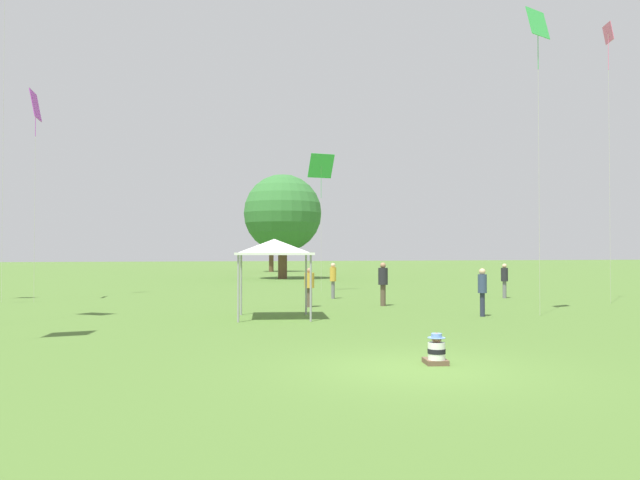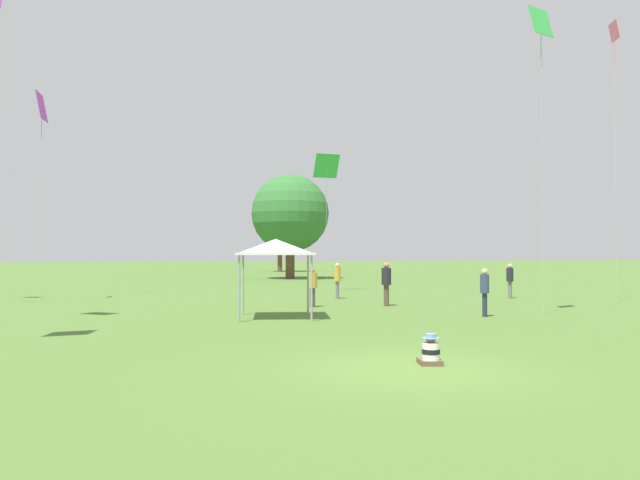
{
  "view_description": "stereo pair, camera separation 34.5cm",
  "coord_description": "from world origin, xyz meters",
  "px_view_note": "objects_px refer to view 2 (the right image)",
  "views": [
    {
      "loc": [
        -5.1,
        -10.85,
        2.2
      ],
      "look_at": [
        0.17,
        7.02,
        2.58
      ],
      "focal_mm": 35.0,
      "sensor_mm": 36.0,
      "label": 1
    },
    {
      "loc": [
        -4.77,
        -10.95,
        2.2
      ],
      "look_at": [
        0.17,
        7.02,
        2.58
      ],
      "focal_mm": 35.0,
      "sensor_mm": 36.0,
      "label": 2
    }
  ],
  "objects_px": {
    "person_standing_3": "(485,288)",
    "person_standing_0": "(510,278)",
    "kite_8": "(614,45)",
    "distant_tree_1": "(280,219)",
    "distant_tree_0": "(290,213)",
    "person_standing_2": "(337,277)",
    "seated_toddler": "(431,352)",
    "kite_5": "(42,110)",
    "canopy_tent": "(276,248)",
    "person_standing_4": "(386,280)",
    "kite_2": "(541,30)",
    "person_standing_5": "(312,284)",
    "kite_4": "(327,167)"
  },
  "relations": [
    {
      "from": "canopy_tent",
      "to": "kite_8",
      "type": "distance_m",
      "value": 17.71
    },
    {
      "from": "person_standing_4",
      "to": "canopy_tent",
      "type": "xyz_separation_m",
      "value": [
        -5.33,
        -3.4,
        1.31
      ]
    },
    {
      "from": "person_standing_5",
      "to": "person_standing_0",
      "type": "bearing_deg",
      "value": -21.11
    },
    {
      "from": "person_standing_4",
      "to": "kite_2",
      "type": "height_order",
      "value": "kite_2"
    },
    {
      "from": "person_standing_0",
      "to": "kite_5",
      "type": "height_order",
      "value": "kite_5"
    },
    {
      "from": "person_standing_3",
      "to": "kite_4",
      "type": "xyz_separation_m",
      "value": [
        -1.46,
        14.66,
        6.03
      ]
    },
    {
      "from": "seated_toddler",
      "to": "person_standing_4",
      "type": "relative_size",
      "value": 0.35
    },
    {
      "from": "person_standing_2",
      "to": "seated_toddler",
      "type": "bearing_deg",
      "value": 99.41
    },
    {
      "from": "canopy_tent",
      "to": "distant_tree_1",
      "type": "xyz_separation_m",
      "value": [
        10.45,
        49.91,
        3.77
      ]
    },
    {
      "from": "person_standing_4",
      "to": "kite_5",
      "type": "relative_size",
      "value": 0.19
    },
    {
      "from": "canopy_tent",
      "to": "seated_toddler",
      "type": "bearing_deg",
      "value": -82.66
    },
    {
      "from": "person_standing_0",
      "to": "person_standing_5",
      "type": "bearing_deg",
      "value": -148.73
    },
    {
      "from": "person_standing_3",
      "to": "kite_8",
      "type": "height_order",
      "value": "kite_8"
    },
    {
      "from": "person_standing_0",
      "to": "person_standing_4",
      "type": "distance_m",
      "value": 7.73
    },
    {
      "from": "person_standing_0",
      "to": "person_standing_5",
      "type": "xyz_separation_m",
      "value": [
        -10.39,
        -2.11,
        -0.07
      ]
    },
    {
      "from": "kite_8",
      "to": "distant_tree_1",
      "type": "xyz_separation_m",
      "value": [
        -4.8,
        48.15,
        -5.06
      ]
    },
    {
      "from": "kite_8",
      "to": "distant_tree_0",
      "type": "distance_m",
      "value": 30.53
    },
    {
      "from": "person_standing_5",
      "to": "distant_tree_1",
      "type": "relative_size",
      "value": 0.18
    },
    {
      "from": "person_standing_2",
      "to": "distant_tree_1",
      "type": "xyz_separation_m",
      "value": [
        5.87,
        42.03,
        5.11
      ]
    },
    {
      "from": "kite_8",
      "to": "kite_4",
      "type": "bearing_deg",
      "value": 103.49
    },
    {
      "from": "person_standing_4",
      "to": "distant_tree_0",
      "type": "distance_m",
      "value": 27.73
    },
    {
      "from": "distant_tree_1",
      "to": "distant_tree_0",
      "type": "bearing_deg",
      "value": -99.14
    },
    {
      "from": "canopy_tent",
      "to": "kite_8",
      "type": "relative_size",
      "value": 0.25
    },
    {
      "from": "seated_toddler",
      "to": "kite_4",
      "type": "xyz_separation_m",
      "value": [
        4.33,
        22.56,
        6.77
      ]
    },
    {
      "from": "seated_toddler",
      "to": "kite_5",
      "type": "bearing_deg",
      "value": 129.83
    },
    {
      "from": "person_standing_4",
      "to": "person_standing_2",
      "type": "bearing_deg",
      "value": 88.85
    },
    {
      "from": "distant_tree_1",
      "to": "person_standing_0",
      "type": "bearing_deg",
      "value": -87.14
    },
    {
      "from": "person_standing_4",
      "to": "kite_5",
      "type": "bearing_deg",
      "value": 146.31
    },
    {
      "from": "person_standing_4",
      "to": "canopy_tent",
      "type": "height_order",
      "value": "canopy_tent"
    },
    {
      "from": "kite_8",
      "to": "distant_tree_0",
      "type": "height_order",
      "value": "kite_8"
    },
    {
      "from": "canopy_tent",
      "to": "kite_2",
      "type": "distance_m",
      "value": 12.02
    },
    {
      "from": "person_standing_3",
      "to": "kite_8",
      "type": "bearing_deg",
      "value": -36.19
    },
    {
      "from": "kite_8",
      "to": "person_standing_0",
      "type": "bearing_deg",
      "value": 95.39
    },
    {
      "from": "person_standing_4",
      "to": "distant_tree_1",
      "type": "xyz_separation_m",
      "value": [
        5.12,
        46.51,
        5.08
      ]
    },
    {
      "from": "distant_tree_0",
      "to": "person_standing_5",
      "type": "bearing_deg",
      "value": -100.71
    },
    {
      "from": "person_standing_5",
      "to": "person_standing_2",
      "type": "bearing_deg",
      "value": 28.13
    },
    {
      "from": "person_standing_3",
      "to": "person_standing_0",
      "type": "bearing_deg",
      "value": -5.35
    },
    {
      "from": "seated_toddler",
      "to": "person_standing_5",
      "type": "xyz_separation_m",
      "value": [
        1.05,
        13.18,
        0.67
      ]
    },
    {
      "from": "seated_toddler",
      "to": "distant_tree_0",
      "type": "height_order",
      "value": "distant_tree_0"
    },
    {
      "from": "distant_tree_1",
      "to": "seated_toddler",
      "type": "bearing_deg",
      "value": -98.85
    },
    {
      "from": "person_standing_2",
      "to": "person_standing_5",
      "type": "xyz_separation_m",
      "value": [
        -2.32,
        -4.13,
        -0.11
      ]
    },
    {
      "from": "person_standing_4",
      "to": "canopy_tent",
      "type": "relative_size",
      "value": 0.6
    },
    {
      "from": "distant_tree_1",
      "to": "kite_2",
      "type": "bearing_deg",
      "value": -91.51
    },
    {
      "from": "distant_tree_0",
      "to": "seated_toddler",
      "type": "bearing_deg",
      "value": -98.71
    },
    {
      "from": "person_standing_3",
      "to": "canopy_tent",
      "type": "relative_size",
      "value": 0.55
    },
    {
      "from": "kite_8",
      "to": "canopy_tent",
      "type": "bearing_deg",
      "value": 159.56
    },
    {
      "from": "person_standing_0",
      "to": "distant_tree_1",
      "type": "xyz_separation_m",
      "value": [
        -2.2,
        44.05,
        5.14
      ]
    },
    {
      "from": "canopy_tent",
      "to": "kite_4",
      "type": "bearing_deg",
      "value": 67.11
    },
    {
      "from": "person_standing_4",
      "to": "distant_tree_0",
      "type": "height_order",
      "value": "distant_tree_0"
    },
    {
      "from": "person_standing_4",
      "to": "kite_2",
      "type": "bearing_deg",
      "value": -64.94
    }
  ]
}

